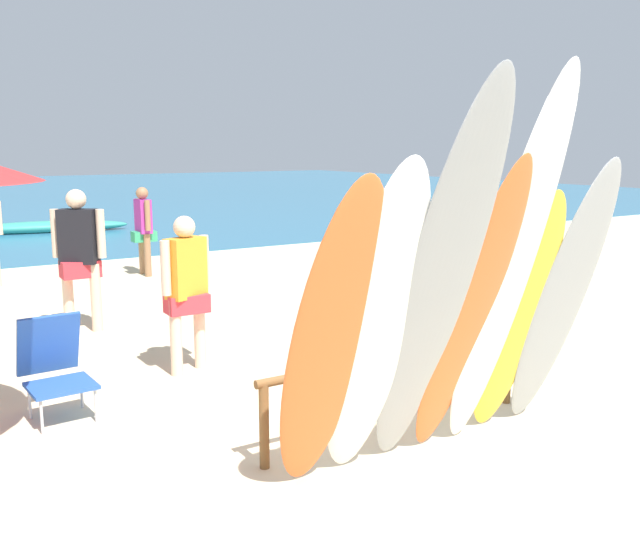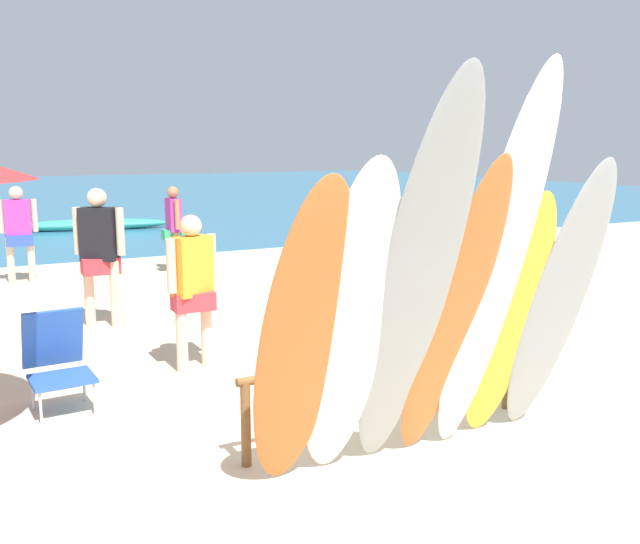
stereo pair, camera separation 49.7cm
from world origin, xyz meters
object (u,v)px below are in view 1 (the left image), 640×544
(surfboard_grey_6, at_px, (563,297))
(beach_chair_red, at_px, (54,364))
(beachgoer_midbeach, at_px, (186,283))
(beachgoer_by_water, at_px, (79,250))
(surfboard_yellow_5, at_px, (517,316))
(beachgoer_strolling, at_px, (144,225))
(surfboard_rack, at_px, (400,371))
(surfboard_white_4, at_px, (508,269))
(surfboard_white_1, at_px, (375,329))
(distant_boat, at_px, (47,227))
(surfboard_orange_0, at_px, (331,342))
(surfboard_grey_2, at_px, (437,287))
(surfboard_orange_3, at_px, (469,313))

(surfboard_grey_6, distance_m, beach_chair_red, 4.10)
(beachgoer_midbeach, height_order, beach_chair_red, beachgoer_midbeach)
(beachgoer_by_water, height_order, beachgoer_midbeach, beachgoer_by_water)
(surfboard_yellow_5, distance_m, beachgoer_strolling, 8.16)
(beachgoer_strolling, bearing_deg, surfboard_rack, -3.22)
(surfboard_yellow_5, xyz_separation_m, beachgoer_by_water, (-2.00, 4.95, 0.02))
(surfboard_white_4, relative_size, surfboard_grey_6, 1.28)
(beachgoer_midbeach, distance_m, beachgoer_strolling, 5.47)
(surfboard_white_1, distance_m, beachgoer_strolling, 8.34)
(beachgoer_midbeach, distance_m, distant_boat, 12.48)
(surfboard_white_4, height_order, surfboard_yellow_5, surfboard_white_4)
(surfboard_white_1, xyz_separation_m, distant_boat, (0.91, 15.34, -0.94))
(surfboard_yellow_5, relative_size, beach_chair_red, 2.42)
(surfboard_orange_0, bearing_deg, beachgoer_midbeach, 84.76)
(surfboard_grey_2, relative_size, beachgoer_midbeach, 1.84)
(surfboard_rack, xyz_separation_m, surfboard_grey_2, (-0.35, -0.79, 0.84))
(surfboard_grey_2, height_order, surfboard_orange_3, surfboard_grey_2)
(surfboard_rack, relative_size, surfboard_white_1, 1.08)
(surfboard_grey_2, distance_m, beachgoer_by_water, 5.29)
(surfboard_white_1, distance_m, distant_boat, 15.40)
(surfboard_white_4, xyz_separation_m, beachgoer_midbeach, (-1.18, 3.01, -0.48))
(surfboard_grey_2, height_order, beachgoer_by_water, surfboard_grey_2)
(beachgoer_by_water, distance_m, distant_boat, 10.44)
(surfboard_orange_3, bearing_deg, beachgoer_by_water, 100.54)
(surfboard_yellow_5, bearing_deg, beachgoer_by_water, 116.53)
(surfboard_orange_3, xyz_separation_m, beachgoer_strolling, (0.40, 8.27, -0.22))
(beachgoer_by_water, xyz_separation_m, beachgoer_strolling, (1.80, 3.20, -0.11))
(surfboard_white_4, bearing_deg, beachgoer_midbeach, 109.71)
(surfboard_white_4, xyz_separation_m, surfboard_grey_6, (0.73, 0.12, -0.30))
(surfboard_grey_2, height_order, beach_chair_red, surfboard_grey_2)
(surfboard_orange_0, xyz_separation_m, beach_chair_red, (-1.14, 2.43, -0.61))
(surfboard_white_1, height_order, surfboard_grey_6, surfboard_white_1)
(surfboard_white_1, xyz_separation_m, beachgoer_by_water, (-0.62, 5.05, -0.10))
(surfboard_grey_2, distance_m, distant_boat, 15.53)
(surfboard_orange_0, bearing_deg, surfboard_white_4, -5.34)
(surfboard_rack, bearing_deg, surfboard_orange_3, -86.53)
(surfboard_grey_6, height_order, beachgoer_midbeach, surfboard_grey_6)
(surfboard_rack, bearing_deg, surfboard_grey_6, -30.24)
(beachgoer_by_water, xyz_separation_m, distant_boat, (1.53, 10.29, -0.84))
(surfboard_grey_6, bearing_deg, surfboard_grey_2, -175.52)
(surfboard_grey_6, relative_size, distant_boat, 0.55)
(surfboard_orange_0, distance_m, distant_boat, 15.40)
(surfboard_yellow_5, height_order, beachgoer_strolling, surfboard_yellow_5)
(surfboard_grey_2, xyz_separation_m, beachgoer_strolling, (0.80, 8.38, -0.46))
(beachgoer_midbeach, xyz_separation_m, beach_chair_red, (-1.35, -0.48, -0.46))
(surfboard_rack, height_order, surfboard_white_4, surfboard_white_4)
(surfboard_orange_0, relative_size, surfboard_grey_6, 0.97)
(surfboard_grey_2, distance_m, surfboard_orange_3, 0.48)
(surfboard_grey_2, xyz_separation_m, beach_chair_red, (-1.84, 2.58, -0.90))
(beachgoer_midbeach, bearing_deg, beachgoer_by_water, 82.65)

